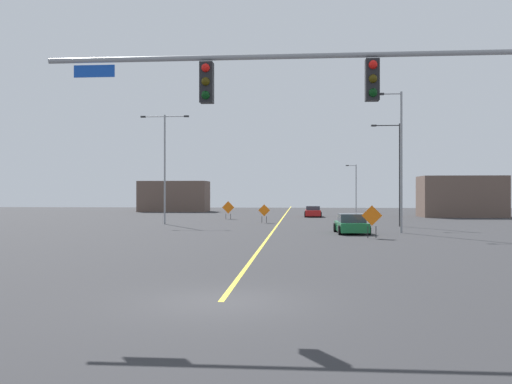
{
  "coord_description": "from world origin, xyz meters",
  "views": [
    {
      "loc": [
        2.07,
        -14.14,
        2.82
      ],
      "look_at": [
        -0.86,
        21.69,
        2.88
      ],
      "focal_mm": 38.77,
      "sensor_mm": 36.0,
      "label": 1
    }
  ],
  "objects_px": {
    "street_lamp_far_left": "(398,169)",
    "construction_sign_left_lane": "(264,211)",
    "traffic_signal_assembly": "(369,102)",
    "street_lamp_mid_left": "(400,156)",
    "construction_sign_median_near": "(372,217)",
    "street_lamp_near_left": "(165,160)",
    "construction_sign_median_far": "(228,208)",
    "car_green_passing": "(351,224)",
    "car_red_near": "(313,212)",
    "street_lamp_far_right": "(355,185)"
  },
  "relations": [
    {
      "from": "car_green_passing",
      "to": "car_red_near",
      "type": "distance_m",
      "value": 26.66
    },
    {
      "from": "street_lamp_far_left",
      "to": "car_red_near",
      "type": "xyz_separation_m",
      "value": [
        -6.69,
        18.23,
        -4.18
      ]
    },
    {
      "from": "street_lamp_near_left",
      "to": "construction_sign_median_far",
      "type": "xyz_separation_m",
      "value": [
        4.42,
        10.13,
        -4.59
      ]
    },
    {
      "from": "construction_sign_left_lane",
      "to": "construction_sign_median_near",
      "type": "distance_m",
      "value": 18.55
    },
    {
      "from": "street_lamp_far_left",
      "to": "construction_sign_left_lane",
      "type": "height_order",
      "value": "street_lamp_far_left"
    },
    {
      "from": "car_green_passing",
      "to": "street_lamp_mid_left",
      "type": "bearing_deg",
      "value": 12.81
    },
    {
      "from": "street_lamp_near_left",
      "to": "construction_sign_left_lane",
      "type": "bearing_deg",
      "value": 17.72
    },
    {
      "from": "street_lamp_far_left",
      "to": "street_lamp_near_left",
      "type": "bearing_deg",
      "value": 175.0
    },
    {
      "from": "street_lamp_far_left",
      "to": "construction_sign_median_near",
      "type": "relative_size",
      "value": 4.23
    },
    {
      "from": "street_lamp_far_right",
      "to": "street_lamp_mid_left",
      "type": "distance_m",
      "value": 44.9
    },
    {
      "from": "construction_sign_median_far",
      "to": "car_red_near",
      "type": "xyz_separation_m",
      "value": [
        9.22,
        6.32,
        -0.57
      ]
    },
    {
      "from": "construction_sign_median_far",
      "to": "car_red_near",
      "type": "distance_m",
      "value": 11.19
    },
    {
      "from": "construction_sign_median_far",
      "to": "street_lamp_far_right",
      "type": "bearing_deg",
      "value": 57.76
    },
    {
      "from": "construction_sign_median_far",
      "to": "car_green_passing",
      "type": "height_order",
      "value": "construction_sign_median_far"
    },
    {
      "from": "traffic_signal_assembly",
      "to": "street_lamp_near_left",
      "type": "distance_m",
      "value": 37.47
    },
    {
      "from": "traffic_signal_assembly",
      "to": "street_lamp_mid_left",
      "type": "height_order",
      "value": "street_lamp_mid_left"
    },
    {
      "from": "car_red_near",
      "to": "traffic_signal_assembly",
      "type": "bearing_deg",
      "value": -89.65
    },
    {
      "from": "street_lamp_far_right",
      "to": "car_red_near",
      "type": "xyz_separation_m",
      "value": [
        -6.79,
        -19.07,
        -3.32
      ]
    },
    {
      "from": "street_lamp_far_left",
      "to": "car_green_passing",
      "type": "distance_m",
      "value": 10.4
    },
    {
      "from": "street_lamp_far_left",
      "to": "construction_sign_median_far",
      "type": "bearing_deg",
      "value": 143.18
    },
    {
      "from": "street_lamp_far_right",
      "to": "car_green_passing",
      "type": "xyz_separation_m",
      "value": [
        -4.68,
        -45.65,
        -3.31
      ]
    },
    {
      "from": "construction_sign_median_near",
      "to": "car_green_passing",
      "type": "xyz_separation_m",
      "value": [
        -0.91,
        3.86,
        -0.67
      ]
    },
    {
      "from": "traffic_signal_assembly",
      "to": "street_lamp_mid_left",
      "type": "relative_size",
      "value": 1.28
    },
    {
      "from": "street_lamp_near_left",
      "to": "car_red_near",
      "type": "relative_size",
      "value": 2.15
    },
    {
      "from": "street_lamp_near_left",
      "to": "car_red_near",
      "type": "xyz_separation_m",
      "value": [
        13.64,
        16.45,
        -5.16
      ]
    },
    {
      "from": "street_lamp_far_left",
      "to": "construction_sign_median_near",
      "type": "distance_m",
      "value": 13.22
    },
    {
      "from": "construction_sign_median_near",
      "to": "car_green_passing",
      "type": "distance_m",
      "value": 4.03
    },
    {
      "from": "traffic_signal_assembly",
      "to": "street_lamp_near_left",
      "type": "xyz_separation_m",
      "value": [
        -13.95,
        34.77,
        0.66
      ]
    },
    {
      "from": "street_lamp_near_left",
      "to": "construction_sign_median_far",
      "type": "distance_m",
      "value": 11.97
    },
    {
      "from": "street_lamp_mid_left",
      "to": "construction_sign_median_near",
      "type": "relative_size",
      "value": 4.87
    },
    {
      "from": "street_lamp_mid_left",
      "to": "car_green_passing",
      "type": "distance_m",
      "value": 5.93
    },
    {
      "from": "car_red_near",
      "to": "car_green_passing",
      "type": "bearing_deg",
      "value": -85.48
    },
    {
      "from": "construction_sign_median_far",
      "to": "construction_sign_median_near",
      "type": "xyz_separation_m",
      "value": [
        12.24,
        -24.13,
        0.11
      ]
    },
    {
      "from": "street_lamp_near_left",
      "to": "construction_sign_median_near",
      "type": "distance_m",
      "value": 22.21
    },
    {
      "from": "street_lamp_far_right",
      "to": "street_lamp_far_left",
      "type": "bearing_deg",
      "value": -90.14
    },
    {
      "from": "street_lamp_mid_left",
      "to": "street_lamp_far_left",
      "type": "xyz_separation_m",
      "value": [
        1.14,
        7.56,
        -0.59
      ]
    },
    {
      "from": "traffic_signal_assembly",
      "to": "street_lamp_far_right",
      "type": "xyz_separation_m",
      "value": [
        6.47,
        70.28,
        -1.18
      ]
    },
    {
      "from": "street_lamp_near_left",
      "to": "construction_sign_median_near",
      "type": "relative_size",
      "value": 4.82
    },
    {
      "from": "street_lamp_near_left",
      "to": "street_lamp_far_left",
      "type": "height_order",
      "value": "street_lamp_near_left"
    },
    {
      "from": "street_lamp_mid_left",
      "to": "street_lamp_near_left",
      "type": "height_order",
      "value": "street_lamp_mid_left"
    },
    {
      "from": "street_lamp_mid_left",
      "to": "construction_sign_median_far",
      "type": "xyz_separation_m",
      "value": [
        -14.77,
        19.48,
        -4.2
      ]
    },
    {
      "from": "traffic_signal_assembly",
      "to": "construction_sign_median_far",
      "type": "relative_size",
      "value": 6.61
    },
    {
      "from": "construction_sign_left_lane",
      "to": "car_red_near",
      "type": "distance_m",
      "value": 14.48
    },
    {
      "from": "street_lamp_mid_left",
      "to": "construction_sign_median_near",
      "type": "xyz_separation_m",
      "value": [
        -2.54,
        -4.65,
        -4.09
      ]
    },
    {
      "from": "street_lamp_near_left",
      "to": "street_lamp_far_right",
      "type": "bearing_deg",
      "value": 60.09
    },
    {
      "from": "construction_sign_left_lane",
      "to": "construction_sign_median_far",
      "type": "height_order",
      "value": "construction_sign_median_far"
    },
    {
      "from": "street_lamp_near_left",
      "to": "construction_sign_median_near",
      "type": "height_order",
      "value": "street_lamp_near_left"
    },
    {
      "from": "street_lamp_near_left",
      "to": "car_green_passing",
      "type": "bearing_deg",
      "value": -32.75
    },
    {
      "from": "street_lamp_mid_left",
      "to": "construction_sign_left_lane",
      "type": "distance_m",
      "value": 16.56
    },
    {
      "from": "construction_sign_median_near",
      "to": "car_red_near",
      "type": "distance_m",
      "value": 30.6
    }
  ]
}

